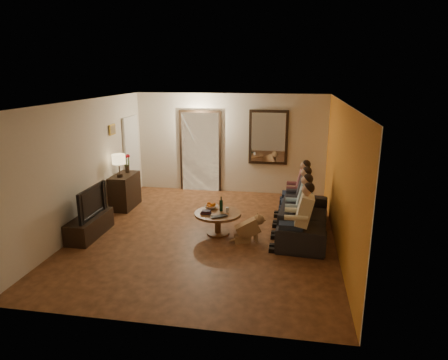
% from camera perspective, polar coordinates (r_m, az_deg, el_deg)
% --- Properties ---
extents(floor, '(5.00, 6.00, 0.01)m').
position_cam_1_polar(floor, '(8.05, -2.49, -7.69)').
color(floor, '#412411').
rests_on(floor, ground).
extents(ceiling, '(5.00, 6.00, 0.01)m').
position_cam_1_polar(ceiling, '(7.43, -2.72, 11.10)').
color(ceiling, white).
rests_on(ceiling, back_wall).
extents(back_wall, '(5.00, 0.02, 2.60)m').
position_cam_1_polar(back_wall, '(10.52, 0.88, 5.22)').
color(back_wall, beige).
rests_on(back_wall, floor).
extents(front_wall, '(5.00, 0.02, 2.60)m').
position_cam_1_polar(front_wall, '(4.89, -10.14, -7.09)').
color(front_wall, beige).
rests_on(front_wall, floor).
extents(left_wall, '(0.02, 6.00, 2.60)m').
position_cam_1_polar(left_wall, '(8.52, -19.28, 1.94)').
color(left_wall, beige).
rests_on(left_wall, floor).
extents(right_wall, '(0.02, 6.00, 2.60)m').
position_cam_1_polar(right_wall, '(7.52, 16.35, 0.49)').
color(right_wall, beige).
rests_on(right_wall, floor).
extents(orange_accent, '(0.01, 6.00, 2.60)m').
position_cam_1_polar(orange_accent, '(7.52, 16.27, 0.50)').
color(orange_accent, orange).
rests_on(orange_accent, right_wall).
extents(kitchen_doorway, '(1.00, 0.06, 2.10)m').
position_cam_1_polar(kitchen_doorway, '(10.70, -3.38, 4.00)').
color(kitchen_doorway, '#FFE0A5').
rests_on(kitchen_doorway, floor).
extents(door_trim, '(1.12, 0.04, 2.22)m').
position_cam_1_polar(door_trim, '(10.69, -3.40, 3.99)').
color(door_trim, black).
rests_on(door_trim, floor).
extents(fridge_glimpse, '(0.45, 0.03, 1.70)m').
position_cam_1_polar(fridge_glimpse, '(10.68, -2.06, 3.17)').
color(fridge_glimpse, silver).
rests_on(fridge_glimpse, floor).
extents(mirror_frame, '(1.00, 0.05, 1.40)m').
position_cam_1_polar(mirror_frame, '(10.35, 6.36, 6.07)').
color(mirror_frame, black).
rests_on(mirror_frame, back_wall).
extents(mirror_glass, '(0.86, 0.02, 1.26)m').
position_cam_1_polar(mirror_glass, '(10.32, 6.35, 6.05)').
color(mirror_glass, white).
rests_on(mirror_glass, back_wall).
extents(white_door, '(0.06, 0.85, 2.04)m').
position_cam_1_polar(white_door, '(10.58, -13.03, 3.33)').
color(white_door, white).
rests_on(white_door, floor).
extents(framed_art, '(0.03, 0.28, 0.24)m').
position_cam_1_polar(framed_art, '(9.54, -15.68, 6.95)').
color(framed_art, '#B28C33').
rests_on(framed_art, left_wall).
extents(art_canvas, '(0.01, 0.22, 0.18)m').
position_cam_1_polar(art_canvas, '(9.54, -15.60, 6.95)').
color(art_canvas, brown).
rests_on(art_canvas, left_wall).
extents(dresser, '(0.45, 0.90, 0.80)m').
position_cam_1_polar(dresser, '(9.73, -13.97, -1.53)').
color(dresser, black).
rests_on(dresser, floor).
extents(table_lamp, '(0.30, 0.30, 0.54)m').
position_cam_1_polar(table_lamp, '(9.37, -14.76, 2.01)').
color(table_lamp, beige).
rests_on(table_lamp, dresser).
extents(flower_vase, '(0.14, 0.14, 0.44)m').
position_cam_1_polar(flower_vase, '(9.77, -13.69, 2.31)').
color(flower_vase, '#B51320').
rests_on(flower_vase, dresser).
extents(tv_stand, '(0.45, 1.21, 0.40)m').
position_cam_1_polar(tv_stand, '(8.32, -18.63, -6.23)').
color(tv_stand, black).
rests_on(tv_stand, floor).
extents(tv, '(1.04, 0.14, 0.60)m').
position_cam_1_polar(tv, '(8.16, -18.92, -2.94)').
color(tv, black).
rests_on(tv, tv_stand).
extents(sofa, '(2.33, 1.06, 0.66)m').
position_cam_1_polar(sofa, '(8.12, 11.37, -5.28)').
color(sofa, black).
rests_on(sofa, floor).
extents(person_a, '(0.60, 0.40, 1.20)m').
position_cam_1_polar(person_a, '(7.18, 10.83, -5.74)').
color(person_a, tan).
rests_on(person_a, sofa).
extents(person_b, '(0.60, 0.40, 1.20)m').
position_cam_1_polar(person_b, '(7.74, 10.78, -4.16)').
color(person_b, tan).
rests_on(person_b, sofa).
extents(person_c, '(0.60, 0.40, 1.20)m').
position_cam_1_polar(person_c, '(8.31, 10.73, -2.80)').
color(person_c, tan).
rests_on(person_c, sofa).
extents(person_d, '(0.60, 0.40, 1.20)m').
position_cam_1_polar(person_d, '(8.88, 10.69, -1.61)').
color(person_d, tan).
rests_on(person_d, sofa).
extents(dog, '(0.61, 0.40, 0.56)m').
position_cam_1_polar(dog, '(7.60, 3.40, -6.86)').
color(dog, olive).
rests_on(dog, floor).
extents(coffee_table, '(0.95, 0.95, 0.45)m').
position_cam_1_polar(coffee_table, '(7.96, -0.89, -6.19)').
color(coffee_table, brown).
rests_on(coffee_table, floor).
extents(bowl, '(0.26, 0.26, 0.06)m').
position_cam_1_polar(bowl, '(8.11, -1.86, -3.86)').
color(bowl, white).
rests_on(bowl, coffee_table).
extents(oranges, '(0.20, 0.20, 0.08)m').
position_cam_1_polar(oranges, '(8.09, -1.86, -3.40)').
color(oranges, orange).
rests_on(oranges, bowl).
extents(wine_bottle, '(0.07, 0.07, 0.31)m').
position_cam_1_polar(wine_bottle, '(7.92, -0.41, -3.39)').
color(wine_bottle, black).
rests_on(wine_bottle, coffee_table).
extents(wine_glass, '(0.06, 0.06, 0.10)m').
position_cam_1_polar(wine_glass, '(7.88, 0.46, -4.28)').
color(wine_glass, silver).
rests_on(wine_glass, coffee_table).
extents(book_stack, '(0.20, 0.15, 0.07)m').
position_cam_1_polar(book_stack, '(7.82, -2.62, -4.58)').
color(book_stack, black).
rests_on(book_stack, coffee_table).
extents(laptop, '(0.39, 0.36, 0.03)m').
position_cam_1_polar(laptop, '(7.60, -0.54, -5.33)').
color(laptop, black).
rests_on(laptop, coffee_table).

